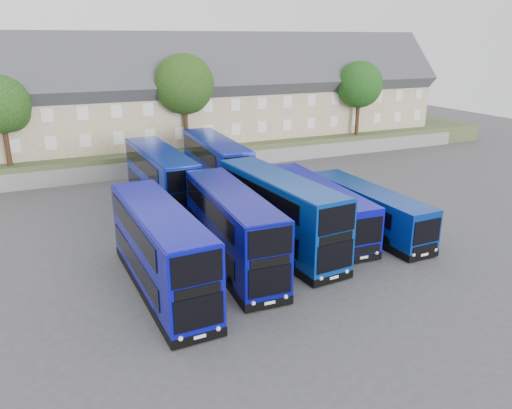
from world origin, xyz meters
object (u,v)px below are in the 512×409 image
object	(u,v)px
coach_east_a	(317,207)
tree_west	(3,107)
dd_front_left	(161,251)
tree_east	(360,86)
tree_far	(367,77)
tree_mid	(185,86)
dd_front_mid	(232,230)

from	to	relation	value
coach_east_a	tree_west	distance (m)	27.85
dd_front_left	coach_east_a	world-z (taller)	dd_front_left
tree_east	tree_far	world-z (taller)	tree_far
tree_mid	tree_far	bearing A→B (deg)	14.04
dd_front_mid	coach_east_a	bearing A→B (deg)	24.34
dd_front_left	tree_west	bearing A→B (deg)	104.65
dd_front_left	tree_mid	bearing A→B (deg)	68.07
coach_east_a	tree_far	xyz separation A→B (m)	(23.10, 26.71, 6.14)
dd_front_mid	tree_west	size ratio (longest dim) A/B	1.46
coach_east_a	tree_east	xyz separation A→B (m)	(17.10, 19.71, 5.80)
coach_east_a	tree_mid	distance (m)	21.42
dd_front_left	tree_west	world-z (taller)	tree_west
tree_mid	dd_front_mid	bearing A→B (deg)	-100.77
tree_west	tree_far	size ratio (longest dim) A/B	0.88
coach_east_a	tree_far	size ratio (longest dim) A/B	1.38
dd_front_left	coach_east_a	distance (m)	12.47
coach_east_a	tree_east	world-z (taller)	tree_east
coach_east_a	tree_west	xyz separation A→B (m)	(-18.90, 19.71, 5.46)
coach_east_a	dd_front_mid	bearing A→B (deg)	-155.65
tree_west	tree_far	world-z (taller)	tree_far
tree_west	tree_mid	bearing A→B (deg)	1.79
coach_east_a	tree_mid	size ratio (longest dim) A/B	1.31
tree_east	tree_far	xyz separation A→B (m)	(6.00, 7.00, 0.34)
coach_east_a	tree_mid	xyz separation A→B (m)	(-2.90, 20.21, 6.48)
dd_front_left	tree_east	distance (m)	37.81
dd_front_left	coach_east_a	xyz separation A→B (m)	(11.73, 4.20, -0.58)
tree_far	dd_front_mid	bearing A→B (deg)	-135.76
tree_mid	tree_far	xyz separation A→B (m)	(26.00, 6.50, -0.34)
tree_mid	tree_east	bearing A→B (deg)	-1.43
dd_front_left	tree_west	size ratio (longest dim) A/B	1.47
dd_front_left	dd_front_mid	world-z (taller)	dd_front_left
coach_east_a	tree_mid	bearing A→B (deg)	100.93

